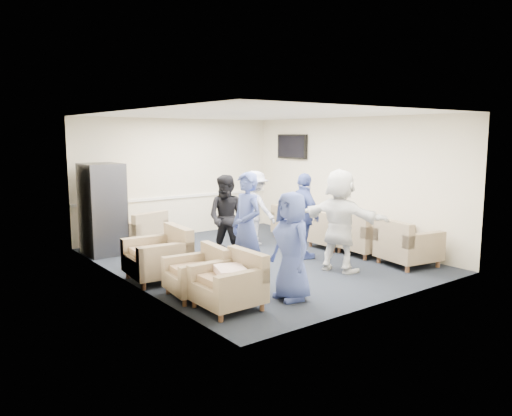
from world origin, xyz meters
TOP-DOWN VIEW (x-y plane):
  - floor at (0.00, 0.00)m, footprint 6.00×6.00m
  - ceiling at (0.00, 0.00)m, footprint 6.00×6.00m
  - back_wall at (0.00, 3.00)m, footprint 5.00×0.02m
  - front_wall at (0.00, -3.00)m, footprint 5.00×0.02m
  - left_wall at (-2.50, 0.00)m, footprint 0.02×6.00m
  - right_wall at (2.50, 0.00)m, footprint 0.02×6.00m
  - chair_rail at (0.00, 2.98)m, footprint 4.98×0.04m
  - tv at (2.44, 1.80)m, footprint 0.10×1.00m
  - armchair_left_near at (-1.87, -1.90)m, footprint 0.81×0.81m
  - armchair_left_mid at (-1.94, -1.18)m, footprint 0.85×0.85m
  - armchair_left_far at (-2.02, -0.10)m, footprint 0.98×0.98m
  - armchair_right_near at (1.89, -1.94)m, footprint 1.03×1.03m
  - armchair_right_midnear at (1.93, -0.93)m, footprint 0.96×0.96m
  - armchair_right_midfar at (1.86, -0.13)m, footprint 0.83×0.83m
  - armchair_right_far at (1.87, 1.09)m, footprint 0.86×0.86m
  - armchair_corner at (-1.38, 2.08)m, footprint 1.04×1.04m
  - vending_machine at (-2.09, 2.23)m, footprint 0.73×0.84m
  - backpack at (-1.12, -0.51)m, footprint 0.37×0.33m
  - pillow at (-1.88, -1.90)m, footprint 0.52×0.59m
  - person_front_left at (-0.97, -2.10)m, footprint 0.58×0.81m
  - person_mid_left at (-0.93, -0.96)m, footprint 0.42×0.64m
  - person_back_left at (-0.45, 0.29)m, footprint 0.96×0.99m
  - person_back_right at (0.77, 1.09)m, footprint 0.80×1.12m
  - person_mid_right at (0.80, -0.43)m, footprint 0.58×1.01m
  - person_front_right at (0.67, -1.48)m, footprint 0.92×1.72m

SIDE VIEW (x-z plane):
  - floor at x=0.00m, z-range 0.00..0.00m
  - backpack at x=-1.12m, z-range 0.01..0.54m
  - armchair_left_mid at x=-1.94m, z-range 0.00..0.61m
  - armchair_right_far at x=1.87m, z-range 0.00..0.64m
  - armchair_left_near at x=-1.87m, z-range 0.00..0.65m
  - armchair_right_midfar at x=1.86m, z-range 0.00..0.66m
  - armchair_corner at x=-1.38m, z-range 0.00..0.67m
  - armchair_right_midnear at x=1.93m, z-range 0.00..0.71m
  - armchair_right_near at x=1.89m, z-range 0.00..0.71m
  - armchair_left_far at x=-2.02m, z-range 0.00..0.72m
  - pillow at x=-1.88m, z-range 0.43..0.57m
  - person_front_left at x=-0.97m, z-range 0.00..1.55m
  - person_back_right at x=0.77m, z-range 0.00..1.58m
  - person_back_left at x=-0.45m, z-range 0.00..1.60m
  - person_mid_right at x=0.80m, z-range 0.00..1.62m
  - person_mid_left at x=-0.93m, z-range 0.00..1.75m
  - person_front_right at x=0.67m, z-range 0.00..1.77m
  - vending_machine at x=-2.09m, z-range 0.00..1.78m
  - chair_rail at x=0.00m, z-range 0.87..0.93m
  - back_wall at x=0.00m, z-range 0.00..2.70m
  - front_wall at x=0.00m, z-range 0.00..2.70m
  - left_wall at x=-2.50m, z-range 0.00..2.70m
  - right_wall at x=2.50m, z-range 0.00..2.70m
  - tv at x=2.44m, z-range 1.76..2.34m
  - ceiling at x=0.00m, z-range 2.70..2.70m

